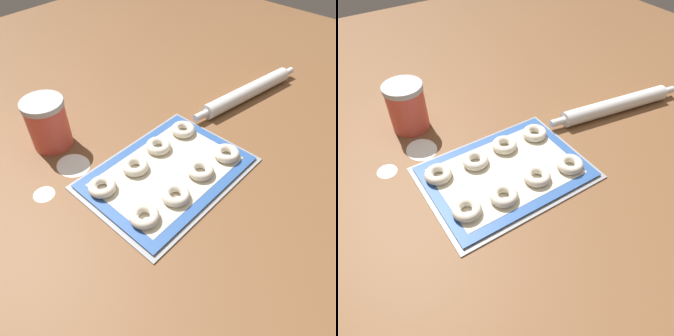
{
  "view_description": "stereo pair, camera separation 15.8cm",
  "coord_description": "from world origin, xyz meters",
  "views": [
    {
      "loc": [
        -0.45,
        -0.42,
        0.65
      ],
      "look_at": [
        0.01,
        -0.0,
        0.02
      ],
      "focal_mm": 35.0,
      "sensor_mm": 36.0,
      "label": 1
    },
    {
      "loc": [
        -0.33,
        -0.52,
        0.65
      ],
      "look_at": [
        0.01,
        -0.0,
        0.02
      ],
      "focal_mm": 35.0,
      "sensor_mm": 36.0,
      "label": 2
    }
  ],
  "objects": [
    {
      "name": "ground_plane",
      "position": [
        0.0,
        0.0,
        0.0
      ],
      "size": [
        2.8,
        2.8,
        0.0
      ],
      "primitive_type": "plane",
      "color": "brown"
    },
    {
      "name": "baking_tray",
      "position": [
        0.01,
        -0.0,
        0.0
      ],
      "size": [
        0.44,
        0.33,
        0.01
      ],
      "color": "#93969B",
      "rests_on": "ground_plane"
    },
    {
      "name": "baking_mat",
      "position": [
        0.01,
        -0.0,
        0.01
      ],
      "size": [
        0.42,
        0.3,
        0.0
      ],
      "color": "#2D569E",
      "rests_on": "baking_tray"
    },
    {
      "name": "bagel_front_far_left",
      "position": [
        -0.15,
        -0.07,
        0.02
      ],
      "size": [
        0.07,
        0.07,
        0.02
      ],
      "color": "silver",
      "rests_on": "baking_mat"
    },
    {
      "name": "bagel_front_mid_left",
      "position": [
        -0.05,
        -0.08,
        0.02
      ],
      "size": [
        0.07,
        0.07,
        0.02
      ],
      "color": "silver",
      "rests_on": "baking_mat"
    },
    {
      "name": "bagel_front_mid_right",
      "position": [
        0.06,
        -0.07,
        0.02
      ],
      "size": [
        0.07,
        0.07,
        0.02
      ],
      "color": "silver",
      "rests_on": "baking_mat"
    },
    {
      "name": "bagel_front_far_right",
      "position": [
        0.16,
        -0.08,
        0.02
      ],
      "size": [
        0.07,
        0.07,
        0.02
      ],
      "color": "silver",
      "rests_on": "baking_mat"
    },
    {
      "name": "bagel_back_far_left",
      "position": [
        -0.15,
        0.08,
        0.02
      ],
      "size": [
        0.07,
        0.07,
        0.02
      ],
      "color": "silver",
      "rests_on": "baking_mat"
    },
    {
      "name": "bagel_back_mid_left",
      "position": [
        -0.05,
        0.07,
        0.02
      ],
      "size": [
        0.07,
        0.07,
        0.02
      ],
      "color": "silver",
      "rests_on": "baking_mat"
    },
    {
      "name": "bagel_back_mid_right",
      "position": [
        0.06,
        0.08,
        0.02
      ],
      "size": [
        0.07,
        0.07,
        0.02
      ],
      "color": "silver",
      "rests_on": "baking_mat"
    },
    {
      "name": "bagel_back_far_right",
      "position": [
        0.16,
        0.08,
        0.02
      ],
      "size": [
        0.07,
        0.07,
        0.02
      ],
      "color": "silver",
      "rests_on": "baking_mat"
    },
    {
      "name": "flour_canister",
      "position": [
        -0.13,
        0.34,
        0.08
      ],
      "size": [
        0.12,
        0.12,
        0.15
      ],
      "color": "#DB4C3D",
      "rests_on": "ground_plane"
    },
    {
      "name": "rolling_pin",
      "position": [
        0.47,
        0.05,
        0.03
      ],
      "size": [
        0.49,
        0.11,
        0.05
      ],
      "color": "silver",
      "rests_on": "ground_plane"
    },
    {
      "name": "flour_patch_near",
      "position": [
        -0.15,
        0.22,
        0.0
      ],
      "size": [
        0.09,
        0.1,
        0.0
      ],
      "color": "white",
      "rests_on": "ground_plane"
    },
    {
      "name": "flour_patch_far",
      "position": [
        -0.26,
        0.19,
        0.0
      ],
      "size": [
        0.06,
        0.06,
        0.0
      ],
      "color": "white",
      "rests_on": "ground_plane"
    }
  ]
}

